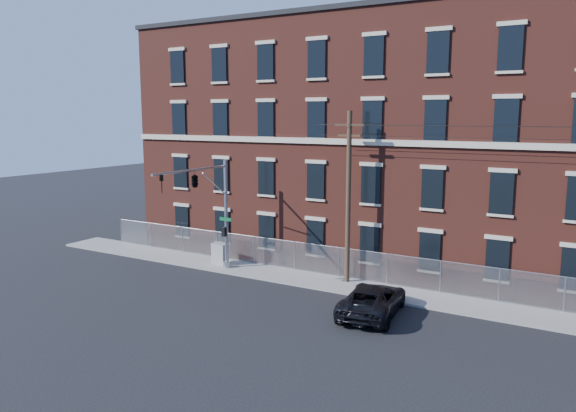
{
  "coord_description": "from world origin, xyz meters",
  "views": [
    {
      "loc": [
        15.12,
        -23.78,
        9.84
      ],
      "look_at": [
        -1.12,
        4.0,
        4.62
      ],
      "focal_mm": 34.8,
      "sensor_mm": 36.0,
      "label": 1
    }
  ],
  "objects_px": {
    "traffic_signal_mast": "(202,191)",
    "pickup_truck": "(372,300)",
    "utility_pole_near": "(348,194)",
    "utility_cabinet": "(220,254)"
  },
  "relations": [
    {
      "from": "utility_pole_near",
      "to": "utility_cabinet",
      "type": "xyz_separation_m",
      "value": [
        -8.9,
        -0.66,
        -4.53
      ]
    },
    {
      "from": "utility_pole_near",
      "to": "pickup_truck",
      "type": "height_order",
      "value": "utility_pole_near"
    },
    {
      "from": "utility_pole_near",
      "to": "pickup_truck",
      "type": "bearing_deg",
      "value": -51.96
    },
    {
      "from": "traffic_signal_mast",
      "to": "pickup_truck",
      "type": "relative_size",
      "value": 1.27
    },
    {
      "from": "pickup_truck",
      "to": "traffic_signal_mast",
      "type": "bearing_deg",
      "value": -11.38
    },
    {
      "from": "utility_pole_near",
      "to": "utility_cabinet",
      "type": "bearing_deg",
      "value": -175.75
    },
    {
      "from": "utility_pole_near",
      "to": "utility_cabinet",
      "type": "distance_m",
      "value": 10.01
    },
    {
      "from": "traffic_signal_mast",
      "to": "utility_pole_near",
      "type": "bearing_deg",
      "value": 23.14
    },
    {
      "from": "traffic_signal_mast",
      "to": "pickup_truck",
      "type": "xyz_separation_m",
      "value": [
        11.28,
        -0.77,
        -4.62
      ]
    },
    {
      "from": "utility_cabinet",
      "to": "traffic_signal_mast",
      "type": "bearing_deg",
      "value": -64.08
    }
  ]
}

